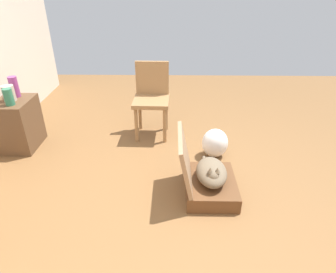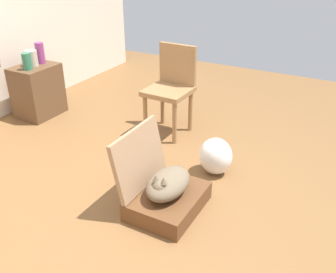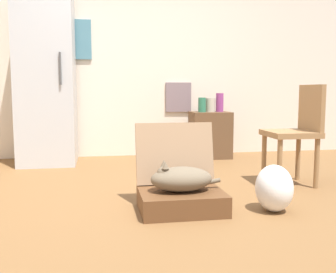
{
  "view_description": "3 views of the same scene",
  "coord_description": "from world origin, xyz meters",
  "px_view_note": "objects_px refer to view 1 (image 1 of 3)",
  "views": [
    {
      "loc": [
        -2.1,
        0.04,
        1.82
      ],
      "look_at": [
        0.37,
        0.09,
        0.45
      ],
      "focal_mm": 31.29,
      "sensor_mm": 36.0,
      "label": 1
    },
    {
      "loc": [
        -1.94,
        -1.44,
        1.84
      ],
      "look_at": [
        0.38,
        -0.17,
        0.46
      ],
      "focal_mm": 40.48,
      "sensor_mm": 36.0,
      "label": 2
    },
    {
      "loc": [
        -0.47,
        -3.0,
        0.85
      ],
      "look_at": [
        0.1,
        0.22,
        0.47
      ],
      "focal_mm": 42.26,
      "sensor_mm": 36.0,
      "label": 3
    }
  ],
  "objects_px": {
    "suitcase_base": "(210,186)",
    "cat": "(212,172)",
    "chair": "(152,96)",
    "plastic_bag_white": "(215,143)",
    "vase_round": "(9,93)",
    "side_table": "(18,124)",
    "vase_tall": "(9,97)",
    "vase_short": "(14,87)"
  },
  "relations": [
    {
      "from": "suitcase_base",
      "to": "vase_round",
      "type": "height_order",
      "value": "vase_round"
    },
    {
      "from": "suitcase_base",
      "to": "chair",
      "type": "relative_size",
      "value": 0.66
    },
    {
      "from": "vase_tall",
      "to": "chair",
      "type": "height_order",
      "value": "chair"
    },
    {
      "from": "cat",
      "to": "side_table",
      "type": "xyz_separation_m",
      "value": [
        0.84,
        2.17,
        0.06
      ]
    },
    {
      "from": "plastic_bag_white",
      "to": "vase_short",
      "type": "distance_m",
      "value": 2.37
    },
    {
      "from": "suitcase_base",
      "to": "vase_short",
      "type": "xyz_separation_m",
      "value": [
        0.96,
        2.17,
        0.63
      ]
    },
    {
      "from": "suitcase_base",
      "to": "vase_round",
      "type": "distance_m",
      "value": 2.41
    },
    {
      "from": "suitcase_base",
      "to": "cat",
      "type": "bearing_deg",
      "value": 177.01
    },
    {
      "from": "cat",
      "to": "chair",
      "type": "height_order",
      "value": "chair"
    },
    {
      "from": "vase_short",
      "to": "vase_round",
      "type": "relative_size",
      "value": 1.36
    },
    {
      "from": "plastic_bag_white",
      "to": "vase_round",
      "type": "height_order",
      "value": "vase_round"
    },
    {
      "from": "chair",
      "to": "vase_short",
      "type": "bearing_deg",
      "value": -169.36
    },
    {
      "from": "cat",
      "to": "vase_tall",
      "type": "relative_size",
      "value": 2.85
    },
    {
      "from": "chair",
      "to": "vase_tall",
      "type": "bearing_deg",
      "value": -160.22
    },
    {
      "from": "chair",
      "to": "vase_round",
      "type": "bearing_deg",
      "value": -165.08
    },
    {
      "from": "side_table",
      "to": "chair",
      "type": "relative_size",
      "value": 0.65
    },
    {
      "from": "vase_tall",
      "to": "vase_round",
      "type": "height_order",
      "value": "vase_tall"
    },
    {
      "from": "cat",
      "to": "vase_short",
      "type": "distance_m",
      "value": 2.42
    },
    {
      "from": "vase_tall",
      "to": "vase_short",
      "type": "bearing_deg",
      "value": 11.75
    },
    {
      "from": "side_table",
      "to": "vase_round",
      "type": "bearing_deg",
      "value": 90.0
    },
    {
      "from": "suitcase_base",
      "to": "cat",
      "type": "xyz_separation_m",
      "value": [
        -0.01,
        0.0,
        0.16
      ]
    },
    {
      "from": "vase_tall",
      "to": "vase_short",
      "type": "xyz_separation_m",
      "value": [
        0.25,
        0.05,
        0.03
      ]
    },
    {
      "from": "cat",
      "to": "plastic_bag_white",
      "type": "bearing_deg",
      "value": -10.14
    },
    {
      "from": "cat",
      "to": "vase_short",
      "type": "xyz_separation_m",
      "value": [
        0.96,
        2.17,
        0.47
      ]
    },
    {
      "from": "plastic_bag_white",
      "to": "side_table",
      "type": "bearing_deg",
      "value": 85.38
    },
    {
      "from": "vase_tall",
      "to": "vase_short",
      "type": "distance_m",
      "value": 0.25
    },
    {
      "from": "cat",
      "to": "plastic_bag_white",
      "type": "relative_size",
      "value": 1.55
    },
    {
      "from": "vase_short",
      "to": "chair",
      "type": "distance_m",
      "value": 1.58
    },
    {
      "from": "plastic_bag_white",
      "to": "vase_tall",
      "type": "distance_m",
      "value": 2.29
    },
    {
      "from": "cat",
      "to": "vase_round",
      "type": "bearing_deg",
      "value": 68.93
    },
    {
      "from": "vase_short",
      "to": "vase_round",
      "type": "height_order",
      "value": "vase_short"
    },
    {
      "from": "plastic_bag_white",
      "to": "vase_round",
      "type": "relative_size",
      "value": 1.92
    },
    {
      "from": "vase_round",
      "to": "chair",
      "type": "bearing_deg",
      "value": -76.53
    },
    {
      "from": "vase_round",
      "to": "chair",
      "type": "height_order",
      "value": "chair"
    },
    {
      "from": "side_table",
      "to": "cat",
      "type": "bearing_deg",
      "value": -111.17
    },
    {
      "from": "side_table",
      "to": "vase_tall",
      "type": "distance_m",
      "value": 0.41
    },
    {
      "from": "plastic_bag_white",
      "to": "chair",
      "type": "height_order",
      "value": "chair"
    },
    {
      "from": "vase_round",
      "to": "chair",
      "type": "xyz_separation_m",
      "value": [
        0.37,
        -1.56,
        -0.17
      ]
    },
    {
      "from": "suitcase_base",
      "to": "chair",
      "type": "bearing_deg",
      "value": 27.31
    },
    {
      "from": "chair",
      "to": "plastic_bag_white",
      "type": "bearing_deg",
      "value": -35.58
    },
    {
      "from": "suitcase_base",
      "to": "chair",
      "type": "distance_m",
      "value": 1.42
    },
    {
      "from": "vase_short",
      "to": "vase_round",
      "type": "xyz_separation_m",
      "value": [
        -0.12,
        0.01,
        -0.03
      ]
    }
  ]
}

